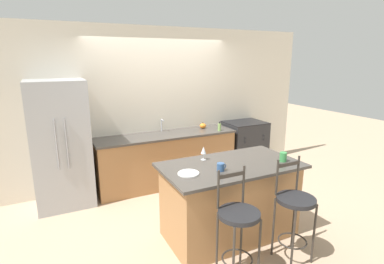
% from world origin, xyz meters
% --- Properties ---
extents(ground_plane, '(18.00, 18.00, 0.00)m').
position_xyz_m(ground_plane, '(0.00, 0.00, 0.00)').
color(ground_plane, tan).
extents(wall_back, '(6.00, 0.07, 2.70)m').
position_xyz_m(wall_back, '(0.00, 0.69, 1.35)').
color(wall_back, beige).
rests_on(wall_back, ground_plane).
extents(back_counter, '(2.44, 0.67, 0.91)m').
position_xyz_m(back_counter, '(0.00, 0.37, 0.46)').
color(back_counter, '#A87547').
rests_on(back_counter, ground_plane).
extents(sink_faucet, '(0.02, 0.13, 0.22)m').
position_xyz_m(sink_faucet, '(0.00, 0.57, 1.05)').
color(sink_faucet, '#ADAFB5').
rests_on(sink_faucet, back_counter).
extents(kitchen_island, '(1.67, 0.93, 0.94)m').
position_xyz_m(kitchen_island, '(0.11, -1.46, 0.47)').
color(kitchen_island, '#A87547').
rests_on(kitchen_island, ground_plane).
extents(refrigerator, '(0.80, 0.69, 1.88)m').
position_xyz_m(refrigerator, '(-1.66, 0.33, 0.94)').
color(refrigerator, '#ADAFB5').
rests_on(refrigerator, ground_plane).
extents(oven_range, '(0.76, 0.64, 0.97)m').
position_xyz_m(oven_range, '(1.64, 0.36, 0.48)').
color(oven_range, '#28282B').
rests_on(oven_range, ground_plane).
extents(bar_stool_near, '(0.41, 0.41, 1.14)m').
position_xyz_m(bar_stool_near, '(-0.24, -2.15, 0.61)').
color(bar_stool_near, '#332D28').
rests_on(bar_stool_near, ground_plane).
extents(bar_stool_far, '(0.41, 0.41, 1.14)m').
position_xyz_m(bar_stool_far, '(0.47, -2.17, 0.61)').
color(bar_stool_far, '#332D28').
rests_on(bar_stool_far, ground_plane).
extents(dinner_plate, '(0.24, 0.24, 0.02)m').
position_xyz_m(dinner_plate, '(-0.48, -1.53, 0.95)').
color(dinner_plate, white).
rests_on(dinner_plate, kitchen_island).
extents(wine_glass, '(0.07, 0.07, 0.17)m').
position_xyz_m(wine_glass, '(-0.11, -1.18, 1.06)').
color(wine_glass, white).
rests_on(wine_glass, kitchen_island).
extents(coffee_mug, '(0.12, 0.09, 0.09)m').
position_xyz_m(coffee_mug, '(-0.11, -1.60, 0.98)').
color(coffee_mug, '#335689').
rests_on(coffee_mug, kitchen_island).
extents(tumbler_cup, '(0.09, 0.09, 0.12)m').
position_xyz_m(tumbler_cup, '(0.74, -1.67, 1.00)').
color(tumbler_cup, '#3D934C').
rests_on(tumbler_cup, kitchen_island).
extents(pumpkin_decoration, '(0.12, 0.12, 0.12)m').
position_xyz_m(pumpkin_decoration, '(0.77, 0.46, 0.96)').
color(pumpkin_decoration, orange).
rests_on(pumpkin_decoration, back_counter).
extents(soap_bottle, '(0.06, 0.06, 0.16)m').
position_xyz_m(soap_bottle, '(0.95, 0.17, 0.98)').
color(soap_bottle, '#89B260').
rests_on(soap_bottle, back_counter).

